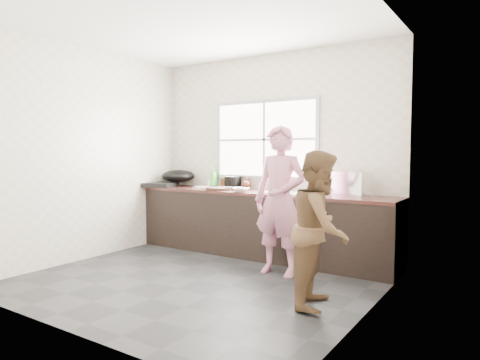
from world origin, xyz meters
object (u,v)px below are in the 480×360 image
Objects in this scene: burner at (160,185)px; pot_lid_right at (206,187)px; bowl_held at (305,193)px; cutting_board at (219,189)px; bowl_mince at (241,190)px; bottle_brown_tall at (225,182)px; pot_lid_left at (200,187)px; glass_jar at (210,183)px; woman at (280,205)px; bowl_crabs at (317,193)px; dish_rack at (352,184)px; person_side at (321,229)px; plate_food at (202,187)px; bottle_green at (213,177)px; black_pot at (233,182)px; bottle_brown_short at (247,184)px.

burner is 1.66× the size of pot_lid_right.
burner is at bearing 179.29° from bowl_held.
bowl_mince reaches higher than cutting_board.
pot_lid_left is (-0.29, -0.21, -0.08)m from bottle_brown_tall.
glass_jar is at bearing 106.46° from pot_lid_right.
woman is 0.59m from bowl_crabs.
bottle_brown_tall is (-0.55, 0.40, 0.06)m from bowl_mince.
bowl_mince is (-0.81, 0.44, 0.10)m from woman.
pot_lid_left is (-0.02, -0.21, -0.05)m from glass_jar.
woman is at bearing -23.61° from pot_lid_right.
dish_rack is (1.94, -0.15, 0.06)m from bottle_brown_tall.
bottle_brown_tall is 0.41× the size of burner.
burner is at bearing 179.37° from bowl_mince.
bottle_brown_tall is at bearing 0.00° from glass_jar.
burner is at bearing 57.98° from person_side.
bowl_held is at bearing -2.64° from cutting_board.
person_side is at bearing -28.43° from pot_lid_left.
bowl_mince is 0.55× the size of dish_rack.
pot_lid_left is (-0.84, 0.19, -0.02)m from bowl_mince.
woman is at bearing -120.36° from dish_rack.
glass_jar is (-0.28, 0.00, -0.03)m from bottle_brown_tall.
bowl_held reaches higher than plate_food.
bowl_mince is 0.73× the size of bottle_green.
pot_lid_right is (-2.35, 1.36, 0.17)m from person_side.
dish_rack is (-0.18, 1.37, 0.31)m from person_side.
person_side reaches higher than black_pot.
person_side reaches higher than bowl_mince.
dish_rack reaches higher than glass_jar.
bottle_brown_short is 1.35m from burner.
black_pot is (-0.40, 0.40, 0.06)m from bowl_mince.
bottle_brown_tall is 0.29m from pot_lid_right.
plate_food reaches higher than pot_lid_left.
burner is (-0.71, -0.39, -0.11)m from bottle_green.
person_side reaches higher than bottle_brown_tall.
glass_jar is 0.39× the size of pot_lid_left.
bowl_held is (0.92, -0.01, 0.00)m from bowl_mince.
black_pot is 1.05× the size of plate_food.
dish_rack is at bearing 4.76° from burner.
black_pot is 0.55× the size of burner.
person_side reaches higher than bottle_brown_short.
cutting_board is 0.56m from glass_jar.
glass_jar is (-1.63, 0.84, 0.13)m from woman.
cutting_board is at bearing 47.77° from person_side.
bowl_crabs is 1.86m from glass_jar.
bowl_crabs is (1.02, 0.10, 0.00)m from bowl_mince.
woman is at bearing -27.36° from glass_jar.
woman reaches higher than bottle_brown_tall.
plate_food is 2.24m from dish_rack.
dish_rack is 2.18m from pot_lid_right.
bottle_green is 1.68× the size of bottle_brown_tall.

